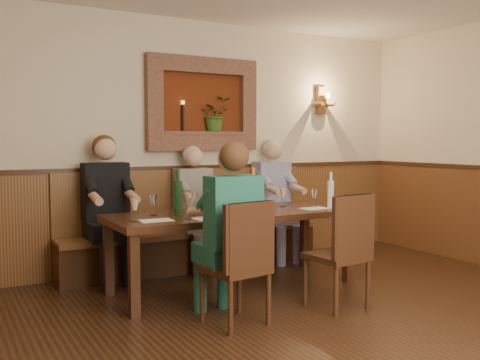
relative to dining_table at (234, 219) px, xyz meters
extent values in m
plane|color=black|center=(0.00, -1.85, -0.68)|extent=(6.00, 6.00, 0.00)
cube|color=beige|center=(0.00, 1.15, 0.72)|extent=(6.00, 0.04, 2.80)
cube|color=brown|center=(0.00, 1.13, -0.13)|extent=(6.00, 0.04, 1.10)
cube|color=#381E0F|center=(0.00, 1.13, 0.45)|extent=(6.02, 0.06, 0.05)
cube|color=#5D230D|center=(0.20, 1.13, 1.17)|extent=(1.00, 0.02, 0.70)
cube|color=brown|center=(0.20, 1.09, 1.61)|extent=(1.36, 0.12, 0.18)
cube|color=brown|center=(0.20, 1.09, 0.73)|extent=(1.36, 0.12, 0.18)
cube|color=brown|center=(-0.39, 1.09, 1.17)|extent=(0.18, 0.12, 0.70)
cube|color=brown|center=(0.79, 1.09, 1.17)|extent=(0.18, 0.12, 0.70)
cube|color=brown|center=(0.20, 1.09, 0.84)|extent=(1.00, 0.14, 0.04)
imported|color=#32541D|center=(0.35, 1.09, 1.06)|extent=(0.35, 0.30, 0.39)
cylinder|color=black|center=(-0.05, 1.09, 1.01)|extent=(0.03, 0.03, 0.30)
cylinder|color=#FFBF59|center=(-0.05, 1.09, 1.18)|extent=(0.04, 0.04, 0.04)
cube|color=brown|center=(1.90, 1.10, 1.27)|extent=(0.12, 0.08, 0.35)
cylinder|color=brown|center=(1.80, 1.03, 1.22)|extent=(0.05, 0.18, 0.05)
cylinder|color=brown|center=(2.00, 1.03, 1.22)|extent=(0.05, 0.18, 0.05)
cylinder|color=#FFBF59|center=(1.90, 0.97, 1.32)|extent=(0.06, 0.06, 0.06)
cube|color=#35190F|center=(0.00, 0.00, 0.04)|extent=(2.40, 0.90, 0.06)
cube|color=#35190F|center=(-1.12, -0.37, -0.33)|extent=(0.08, 0.08, 0.69)
cube|color=#35190F|center=(1.12, -0.37, -0.33)|extent=(0.08, 0.08, 0.69)
cube|color=#35190F|center=(-1.12, 0.37, -0.33)|extent=(0.08, 0.08, 0.69)
cube|color=#35190F|center=(1.12, 0.37, -0.33)|extent=(0.08, 0.08, 0.69)
cube|color=#381E0F|center=(0.00, 0.91, -0.48)|extent=(3.00, 0.40, 0.40)
cube|color=brown|center=(0.00, 0.91, -0.26)|extent=(3.00, 0.45, 0.06)
cube|color=brown|center=(0.00, 1.10, 0.10)|extent=(3.00, 0.06, 0.66)
cube|color=#35190F|center=(-0.48, -0.90, -0.47)|extent=(0.47, 0.47, 0.41)
cube|color=#35190F|center=(-0.48, -0.90, -0.24)|extent=(0.49, 0.49, 0.05)
cube|color=#35190F|center=(-0.45, -1.09, 0.05)|extent=(0.43, 0.11, 0.52)
cube|color=#35190F|center=(0.48, -0.96, -0.47)|extent=(0.45, 0.45, 0.42)
cube|color=#35190F|center=(0.48, -0.96, -0.23)|extent=(0.47, 0.47, 0.05)
cube|color=#35190F|center=(0.50, -1.16, 0.06)|extent=(0.44, 0.08, 0.52)
cube|color=black|center=(-0.99, 0.75, -0.45)|extent=(0.45, 0.47, 0.45)
cube|color=black|center=(-0.99, 0.93, 0.24)|extent=(0.45, 0.24, 0.59)
sphere|color=#D8A384|center=(-0.99, 0.89, 0.67)|extent=(0.22, 0.22, 0.22)
sphere|color=#4C2D19|center=(-0.99, 0.94, 0.69)|extent=(0.25, 0.25, 0.25)
cube|color=#625C59|center=(-0.01, 0.77, -0.45)|extent=(0.40, 0.42, 0.45)
cube|color=#625C59|center=(-0.01, 0.93, 0.19)|extent=(0.40, 0.21, 0.52)
sphere|color=#D8A384|center=(-0.01, 0.89, 0.58)|extent=(0.20, 0.20, 0.20)
sphere|color=#B2B2B2|center=(-0.01, 0.94, 0.59)|extent=(0.22, 0.22, 0.22)
cube|color=navy|center=(1.03, 0.76, -0.45)|extent=(0.43, 0.45, 0.45)
cube|color=navy|center=(1.03, 0.93, 0.22)|extent=(0.43, 0.23, 0.57)
sphere|color=#D8A384|center=(1.03, 0.89, 0.64)|extent=(0.22, 0.22, 0.22)
sphere|color=#B2B2B2|center=(1.03, 0.94, 0.66)|extent=(0.24, 0.24, 0.24)
cube|color=#194A5A|center=(-0.48, -0.70, -0.45)|extent=(0.42, 0.44, 0.45)
cube|color=#194A5A|center=(-0.48, -0.87, 0.21)|extent=(0.42, 0.22, 0.55)
sphere|color=#D8A384|center=(-0.48, -0.83, 0.62)|extent=(0.21, 0.21, 0.21)
sphere|color=#4C2D19|center=(-0.48, -0.88, 0.64)|extent=(0.23, 0.23, 0.23)
cylinder|color=#B50B1E|center=(-0.01, 0.01, 0.21)|extent=(0.32, 0.32, 0.28)
cylinder|color=#19471E|center=(0.22, 0.00, 0.24)|extent=(0.08, 0.08, 0.33)
cylinder|color=orange|center=(0.22, 0.00, 0.45)|extent=(0.03, 0.03, 0.09)
cylinder|color=#19471E|center=(-0.54, 0.09, 0.23)|extent=(0.09, 0.09, 0.32)
cylinder|color=#19471E|center=(-0.54, 0.09, 0.44)|extent=(0.04, 0.04, 0.09)
cylinder|color=silver|center=(1.02, -0.21, 0.21)|extent=(0.09, 0.09, 0.28)
cylinder|color=silver|center=(1.02, -0.21, 0.40)|extent=(0.04, 0.04, 0.09)
cube|color=white|center=(-0.85, -0.17, 0.08)|extent=(0.29, 0.22, 0.00)
cube|color=white|center=(-0.02, -0.17, 0.08)|extent=(0.30, 0.25, 0.00)
cube|color=white|center=(0.83, -0.19, 0.08)|extent=(0.29, 0.22, 0.00)
cube|color=white|center=(-0.39, -0.28, 0.08)|extent=(0.32, 0.24, 0.00)
camera|label=1|loc=(-2.46, -4.48, 0.76)|focal=40.00mm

